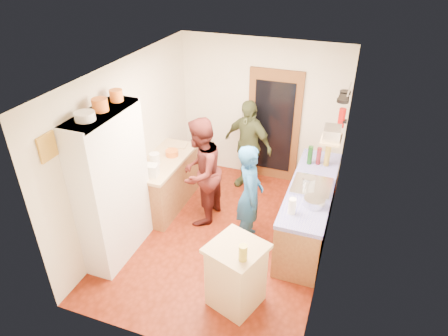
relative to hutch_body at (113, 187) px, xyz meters
The scene contains 44 objects.
floor 1.89m from the hutch_body, 31.61° to the left, with size 3.00×4.00×0.02m, color maroon.
ceiling 2.15m from the hutch_body, 31.61° to the left, with size 3.00×4.00×0.02m, color silver.
wall_back 3.10m from the hutch_body, 65.17° to the left, with size 3.00×0.02×2.60m, color beige.
wall_front 1.79m from the hutch_body, 42.95° to the right, with size 3.00×0.02×2.60m, color beige.
wall_left 0.85m from the hutch_body, 104.71° to the left, with size 0.02×4.00×2.60m, color beige.
wall_right 2.93m from the hutch_body, 15.89° to the left, with size 0.02×4.00×2.60m, color beige.
door_frame 3.17m from the hutch_body, 60.77° to the left, with size 0.95×0.06×2.10m, color brown.
door_glass 3.14m from the hutch_body, 60.46° to the left, with size 0.70×0.02×1.70m, color black.
hutch_body is the anchor object (origin of this frame).
hutch_top_shelf 1.08m from the hutch_body, ahead, with size 0.40×1.14×0.04m, color white.
plate_stack 1.18m from the hutch_body, 90.00° to the right, with size 0.24×0.24×0.10m, color white.
orange_pot_a 1.18m from the hutch_body, 90.00° to the left, with size 0.19×0.19×0.16m, color orange.
orange_pot_b 1.23m from the hutch_body, 90.00° to the left, with size 0.17×0.17×0.15m, color orange.
left_counter_base 1.42m from the hutch_body, 85.43° to the left, with size 0.60×1.40×0.85m, color olive.
left_counter_top 1.27m from the hutch_body, 85.43° to the left, with size 0.64×1.44×0.05m, color tan.
toaster 0.76m from the hutch_body, 78.49° to the left, with size 0.24×0.16×0.18m, color white.
kettle 1.08m from the hutch_body, 87.32° to the left, with size 0.16×0.16×0.18m, color white.
orange_bowl 1.43m from the hutch_body, 82.71° to the left, with size 0.21×0.21×0.10m, color orange.
chopping_board 1.77m from the hutch_body, 86.08° to the left, with size 0.30×0.22×0.03m, color tan.
right_counter_base 2.90m from the hutch_body, 27.47° to the left, with size 0.60×2.20×0.84m, color olive.
right_counter_top 2.83m from the hutch_body, 27.47° to the left, with size 0.62×2.22×0.06m, color #1F1AB8.
hob 2.80m from the hutch_body, 26.40° to the left, with size 0.55×0.58×0.04m, color silver.
pot_on_hob 2.74m from the hutch_body, 26.62° to the left, with size 0.18×0.18×0.12m, color silver.
bottle_a 3.03m from the hutch_body, 39.10° to the left, with size 0.08×0.08×0.31m, color #143F14.
bottle_b 3.15m from the hutch_body, 38.11° to the left, with size 0.07×0.07×0.29m, color #591419.
bottle_c 3.26m from the hutch_body, 36.71° to the left, with size 0.09×0.09×0.35m, color olive.
paper_towel 2.41m from the hutch_body, 12.68° to the left, with size 0.10×0.10×0.22m, color white.
mixing_bowl 2.72m from the hutch_body, 17.13° to the left, with size 0.29×0.29×0.11m, color silver.
island_base 2.03m from the hutch_body, 10.58° to the right, with size 0.55×0.55×0.86m, color tan.
island_top 1.93m from the hutch_body, 10.58° to the right, with size 0.62×0.62×0.05m, color tan.
cutting_board 1.89m from the hutch_body, ahead, with size 0.35×0.28×0.02m, color white.
oil_jar 2.09m from the hutch_body, 14.59° to the right, with size 0.10×0.10×0.20m, color #AD9E2D.
pan_rail 3.73m from the hutch_body, 40.11° to the left, with size 0.02×0.02×0.65m, color silver.
pan_hang_a 3.55m from the hutch_body, 38.53° to the left, with size 0.18×0.18×0.05m, color black.
pan_hang_b 3.67m from the hutch_body, 41.04° to the left, with size 0.16×0.16×0.05m, color black.
pan_hang_c 3.80m from the hutch_body, 43.36° to the left, with size 0.17×0.17×0.05m, color black.
wall_shelf 3.01m from the hutch_body, 25.09° to the left, with size 0.26×0.42×0.03m, color tan.
radio 3.03m from the hutch_body, 25.09° to the left, with size 0.22×0.30×0.15m, color silver.
ext_bracket 3.75m from the hutch_body, 42.07° to the left, with size 0.06×0.10×0.04m, color black.
fire_extinguisher 3.71m from the hutch_body, 42.69° to the left, with size 0.11×0.11×0.32m, color red.
picture_frame 1.22m from the hutch_body, 103.50° to the right, with size 0.03×0.25×0.30m, color gold.
person_hob 1.95m from the hutch_body, 27.13° to the left, with size 0.58×0.38×1.59m, color #1E528C.
person_left 1.44m from the hutch_body, 53.31° to the left, with size 0.86×0.67×1.77m, color #471816.
person_back 2.63m from the hutch_body, 62.40° to the left, with size 0.98×0.41×1.67m, color #3A4224.
Camera 1 is at (1.65, -4.52, 4.06)m, focal length 32.00 mm.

